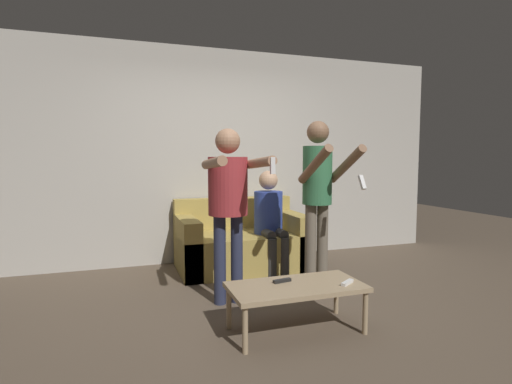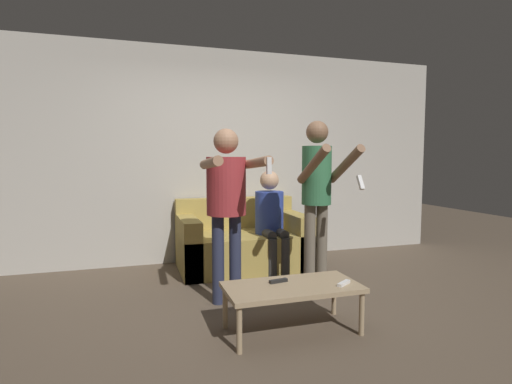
{
  "view_description": "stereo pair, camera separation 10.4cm",
  "coord_description": "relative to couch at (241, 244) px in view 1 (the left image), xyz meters",
  "views": [
    {
      "loc": [
        -1.15,
        -3.21,
        1.32
      ],
      "look_at": [
        0.21,
        0.78,
        0.96
      ],
      "focal_mm": 28.0,
      "sensor_mm": 36.0,
      "label": 1
    },
    {
      "loc": [
        -1.05,
        -3.24,
        1.32
      ],
      "look_at": [
        0.21,
        0.78,
        0.96
      ],
      "focal_mm": 28.0,
      "sensor_mm": 36.0,
      "label": 2
    }
  ],
  "objects": [
    {
      "name": "wall_back",
      "position": [
        -0.21,
        0.49,
        1.07
      ],
      "size": [
        6.4,
        0.06,
        2.7
      ],
      "color": "#B7B2A8",
      "rests_on": "ground_plane"
    },
    {
      "name": "person_standing_left",
      "position": [
        -0.45,
        -1.12,
        0.72
      ],
      "size": [
        0.47,
        0.79,
        1.59
      ],
      "color": "#282D47",
      "rests_on": "ground_plane"
    },
    {
      "name": "person_standing_right",
      "position": [
        0.45,
        -1.12,
        0.75
      ],
      "size": [
        0.4,
        0.7,
        1.68
      ],
      "color": "#6B6051",
      "rests_on": "ground_plane"
    },
    {
      "name": "person_seated",
      "position": [
        0.29,
        -0.21,
        0.37
      ],
      "size": [
        0.34,
        0.54,
        1.18
      ],
      "color": "#383838",
      "rests_on": "ground_plane"
    },
    {
      "name": "remote_far",
      "position": [
        -0.19,
        -1.76,
        0.09
      ],
      "size": [
        0.15,
        0.06,
        0.02
      ],
      "color": "black",
      "rests_on": "coffee_table"
    },
    {
      "name": "coffee_table",
      "position": [
        -0.11,
        -1.85,
        0.04
      ],
      "size": [
        1.03,
        0.51,
        0.36
      ],
      "color": "tan",
      "rests_on": "ground_plane"
    },
    {
      "name": "ground_plane",
      "position": [
        -0.21,
        -1.35,
        -0.28
      ],
      "size": [
        14.0,
        14.0,
        0.0
      ],
      "primitive_type": "plane",
      "color": "brown"
    },
    {
      "name": "remote_near",
      "position": [
        0.26,
        -1.97,
        0.09
      ],
      "size": [
        0.14,
        0.11,
        0.02
      ],
      "color": "white",
      "rests_on": "coffee_table"
    },
    {
      "name": "couch",
      "position": [
        0.0,
        0.0,
        0.0
      ],
      "size": [
        1.51,
        0.91,
        0.82
      ],
      "color": "#AD9347",
      "rests_on": "ground_plane"
    }
  ]
}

